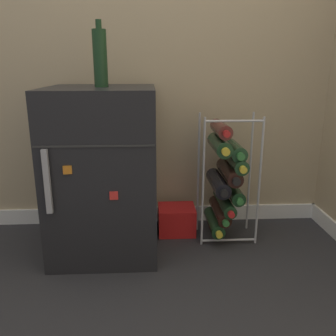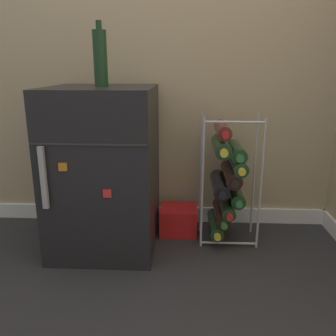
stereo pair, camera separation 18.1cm
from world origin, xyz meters
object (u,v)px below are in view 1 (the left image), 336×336
(soda_box, at_px, (177,220))
(fridge_top_bottle, at_px, (100,58))
(mini_fridge, at_px, (104,171))
(wine_rack, at_px, (225,177))

(soda_box, distance_m, fridge_top_bottle, 0.95)
(mini_fridge, relative_size, wine_rack, 1.21)
(soda_box, relative_size, fridge_top_bottle, 0.70)
(wine_rack, distance_m, fridge_top_bottle, 0.86)
(wine_rack, xyz_separation_m, fridge_top_bottle, (-0.61, -0.08, 0.60))
(soda_box, bearing_deg, mini_fridge, -160.03)
(mini_fridge, height_order, fridge_top_bottle, fridge_top_bottle)
(wine_rack, xyz_separation_m, soda_box, (-0.25, 0.07, -0.27))
(mini_fridge, xyz_separation_m, wine_rack, (0.62, 0.07, -0.06))
(mini_fridge, distance_m, wine_rack, 0.63)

